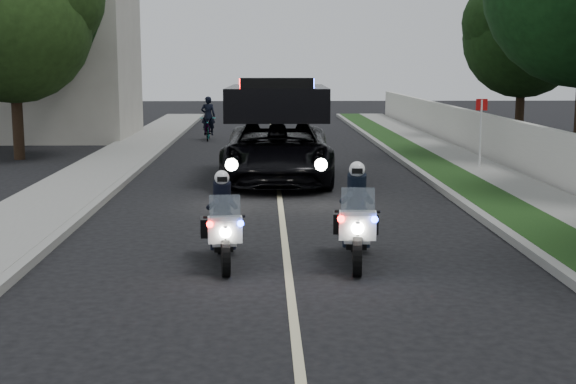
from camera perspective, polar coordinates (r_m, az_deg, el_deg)
name	(u,v)px	position (r m, az deg, el deg)	size (l,w,h in m)	color
ground	(299,363)	(8.70, 0.77, -12.18)	(120.00, 120.00, 0.00)	black
curb_right	(456,198)	(18.88, 11.97, -0.41)	(0.20, 60.00, 0.15)	gray
grass_verge	(485,198)	(19.06, 14.01, -0.39)	(1.20, 60.00, 0.16)	#193814
sidewalk_right	(541,197)	(19.45, 17.70, -0.36)	(1.40, 60.00, 0.16)	gray
curb_left	(102,200)	(18.73, -13.22, -0.54)	(0.20, 60.00, 0.15)	gray
sidewalk_left	(54,200)	(18.98, -16.47, -0.54)	(2.00, 60.00, 0.16)	gray
building_far	(35,55)	(35.43, -17.74, 9.33)	(8.00, 6.00, 7.00)	#A8A396
lane_marking	(280,202)	(18.37, -0.57, -0.70)	(0.12, 50.00, 0.01)	#BFB78C
police_moto_left	(223,264)	(12.78, -4.67, -5.18)	(0.62, 1.77, 1.50)	silver
police_moto_right	(356,263)	(12.86, 4.90, -5.09)	(0.67, 1.92, 1.63)	white
police_suv	(277,181)	(21.72, -0.77, 0.83)	(2.87, 6.19, 3.01)	black
bicycle	(209,140)	(33.43, -5.73, 3.74)	(0.65, 1.86, 0.97)	black
cyclist	(209,140)	(33.43, -5.73, 3.74)	(0.58, 0.39, 1.62)	black
sign_post	(479,172)	(24.14, 13.58, 1.42)	(0.35, 0.35, 2.22)	#AF1C0C
tree_right_e	(518,140)	(34.51, 16.23, 3.59)	(4.89, 4.89, 8.15)	black
tree_left_near	(20,159)	(28.00, -18.73, 2.24)	(5.19, 5.19, 8.64)	#213F15
tree_left_far	(36,143)	(33.43, -17.68, 3.35)	(6.23, 6.23, 10.38)	black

